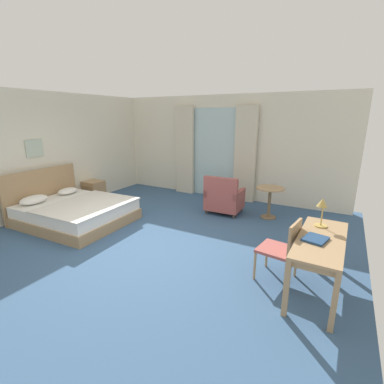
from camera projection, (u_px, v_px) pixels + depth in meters
The scene contains 15 objects.
ground at pixel (143, 249), 4.93m from camera, with size 6.97×7.89×0.10m, color #38567A.
wall_back at pixel (225, 148), 7.65m from camera, with size 6.57×0.12×2.80m, color silver.
wall_left at pixel (24, 156), 6.05m from camera, with size 0.12×7.49×2.80m, color silver.
balcony_glass_door at pixel (215, 153), 7.75m from camera, with size 1.40×0.02×2.46m, color silver.
curtain_panel_left at pixel (185, 151), 8.09m from camera, with size 0.58×0.10×2.51m, color beige.
curtain_panel_right at pixel (245, 155), 7.23m from camera, with size 0.57×0.10×2.51m, color beige.
bed at pixel (74, 211), 5.98m from camera, with size 2.22×1.86×1.08m.
nightstand at pixel (94, 191), 7.52m from camera, with size 0.47×0.45×0.55m.
writing_desk at pixel (321, 245), 3.52m from camera, with size 0.59×1.50×0.75m.
desk_chair at pixel (283, 247), 3.79m from camera, with size 0.54×0.53×0.90m.
desk_lamp at pixel (322, 207), 3.80m from camera, with size 0.17×0.17×0.41m.
closed_book at pixel (315, 239), 3.43m from camera, with size 0.25×0.30×0.03m, color navy.
armchair_by_window at pixel (224, 199), 6.50m from camera, with size 0.82×0.73×0.92m.
round_cafe_table at pixel (270, 196), 6.17m from camera, with size 0.62×0.62×0.71m.
framed_picture at pixel (34, 148), 6.16m from camera, with size 0.03×0.40×0.39m.
Camera 1 is at (2.94, -3.49, 2.24)m, focal length 25.83 mm.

